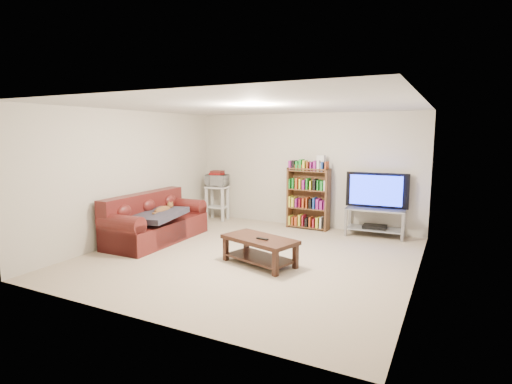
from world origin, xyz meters
The scene contains 19 objects.
floor centered at (0.00, 0.00, 0.00)m, with size 5.00×5.00×0.00m, color #C1AD90.
ceiling centered at (0.00, 0.00, 2.40)m, with size 5.00×5.00×0.00m, color white.
wall_back centered at (0.00, 2.50, 1.20)m, with size 5.00×5.00×0.00m, color beige.
wall_front centered at (0.00, -2.50, 1.20)m, with size 5.00×5.00×0.00m, color beige.
wall_left centered at (-2.50, 0.00, 1.20)m, with size 5.00×5.00×0.00m, color beige.
wall_right centered at (2.50, 0.00, 1.20)m, with size 5.00×5.00×0.00m, color beige.
sofa centered at (-2.07, 0.07, 0.31)m, with size 0.92×2.07×0.88m.
blanket centered at (-1.89, -0.06, 0.52)m, with size 0.79×1.02×0.10m, color #2F2C38.
cat centered at (-1.89, 0.12, 0.58)m, with size 0.22×0.56×0.17m, color brown, non-canonical shape.
coffee_table centered at (0.31, -0.28, 0.29)m, with size 1.27×0.89×0.42m.
remote centered at (0.39, -0.36, 0.43)m, with size 0.19×0.05×0.02m, color black.
tv_stand centered at (1.56, 2.22, 0.37)m, with size 1.12×0.55×0.55m.
television centered at (1.56, 2.22, 0.89)m, with size 1.18×0.16×0.68m, color black.
dvd_player centered at (1.56, 2.22, 0.19)m, with size 0.44×0.31×0.06m, color black.
bookshelf centered at (0.19, 2.25, 0.66)m, with size 0.89×0.31×1.27m.
shelf_clutter centered at (0.29, 2.26, 1.38)m, with size 0.65×0.21×0.28m.
microwave_stand centered at (-1.97, 2.13, 0.50)m, with size 0.52×0.40×0.78m.
microwave centered at (-1.97, 2.13, 0.91)m, with size 0.48×0.33×0.27m, color silver.
game_boxes centered at (-1.97, 2.13, 1.07)m, with size 0.28×0.25×0.05m, color maroon.
Camera 1 is at (2.90, -5.56, 1.98)m, focal length 28.00 mm.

